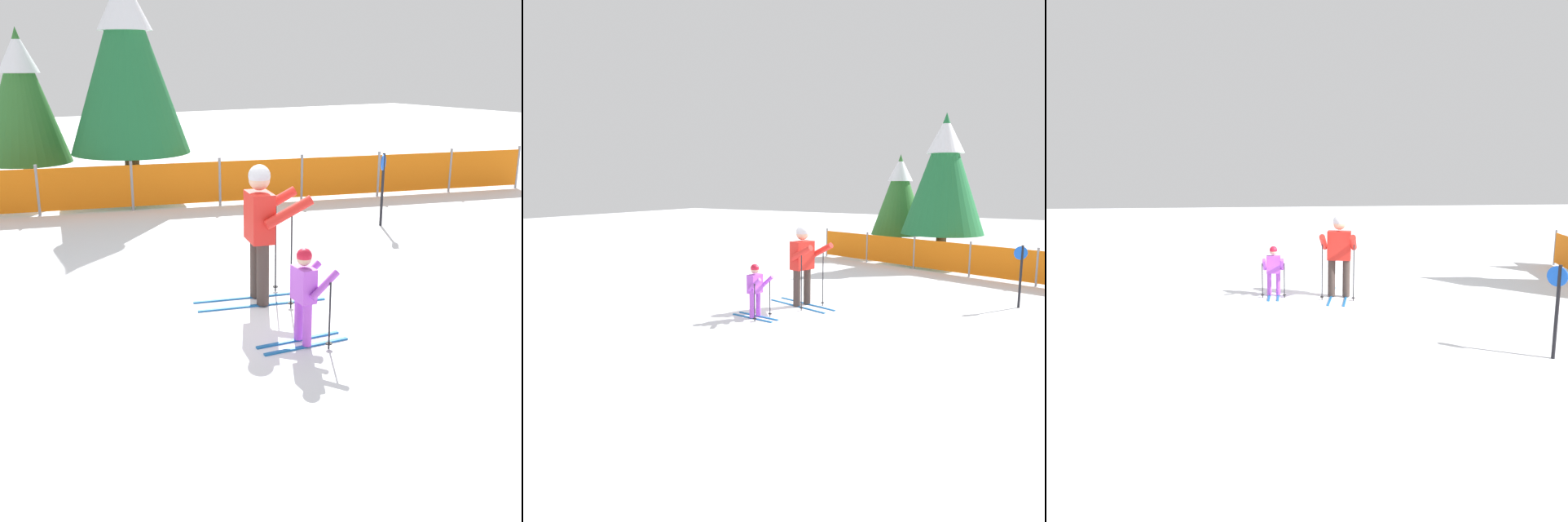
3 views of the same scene
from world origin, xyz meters
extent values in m
plane|color=white|center=(0.00, 0.00, 0.00)|extent=(60.00, 60.00, 0.00)
cube|color=#1966B2|center=(0.06, -0.07, 0.01)|extent=(1.56, 0.48, 0.02)
cube|color=#1966B2|center=(-0.02, -0.36, 0.01)|extent=(1.56, 0.48, 0.02)
cylinder|color=#3F332D|center=(0.06, -0.07, 0.40)|extent=(0.15, 0.15, 0.76)
cylinder|color=#3F332D|center=(-0.02, -0.36, 0.40)|extent=(0.15, 0.15, 0.76)
cube|color=red|center=(0.02, -0.22, 1.08)|extent=(0.39, 0.53, 0.59)
cylinder|color=red|center=(0.36, 0.00, 1.18)|extent=(0.61, 0.28, 0.38)
cylinder|color=red|center=(0.20, -0.57, 1.18)|extent=(0.61, 0.28, 0.38)
sphere|color=#D8AD8C|center=(0.02, -0.22, 1.53)|extent=(0.25, 0.25, 0.25)
sphere|color=silver|center=(0.02, -0.22, 1.57)|extent=(0.27, 0.27, 0.27)
cylinder|color=black|center=(0.40, 0.01, 0.59)|extent=(0.02, 0.02, 1.18)
cylinder|color=black|center=(0.40, 0.01, 0.06)|extent=(0.07, 0.07, 0.01)
cylinder|color=black|center=(0.23, -0.60, 0.59)|extent=(0.02, 0.02, 1.18)
cylinder|color=black|center=(0.23, -0.60, 0.06)|extent=(0.07, 0.07, 0.01)
cube|color=#1966B2|center=(-0.25, -1.45, 0.01)|extent=(0.98, 0.15, 0.02)
cube|color=#1966B2|center=(-0.27, -1.64, 0.01)|extent=(0.98, 0.15, 0.02)
cylinder|color=#B24CD8|center=(-0.25, -1.45, 0.25)|extent=(0.09, 0.09, 0.47)
cylinder|color=#B24CD8|center=(-0.27, -1.64, 0.25)|extent=(0.09, 0.09, 0.47)
cube|color=#B24CD8|center=(-0.26, -1.55, 0.67)|extent=(0.20, 0.31, 0.36)
cylinder|color=#B24CD8|center=(-0.10, -1.38, 0.69)|extent=(0.34, 0.11, 0.29)
cylinder|color=#B24CD8|center=(-0.14, -1.74, 0.69)|extent=(0.34, 0.11, 0.29)
sphere|color=#D8AD8C|center=(-0.26, -1.55, 0.94)|extent=(0.16, 0.16, 0.16)
sphere|color=red|center=(-0.26, -1.55, 0.97)|extent=(0.16, 0.16, 0.16)
cylinder|color=black|center=(-0.05, -1.34, 0.36)|extent=(0.02, 0.02, 0.73)
cylinder|color=black|center=(-0.05, -1.34, 0.06)|extent=(0.07, 0.07, 0.01)
cylinder|color=black|center=(-0.10, -1.79, 0.36)|extent=(0.02, 0.02, 0.73)
cylinder|color=black|center=(-0.10, -1.79, 0.06)|extent=(0.07, 0.07, 0.01)
cylinder|color=gray|center=(-2.85, 6.55, 0.49)|extent=(0.06, 0.06, 0.99)
cylinder|color=gray|center=(-1.13, 6.07, 0.49)|extent=(0.06, 0.06, 0.99)
cylinder|color=gray|center=(0.59, 5.58, 0.49)|extent=(0.06, 0.06, 0.99)
cylinder|color=gray|center=(2.31, 5.10, 0.49)|extent=(0.06, 0.06, 0.99)
cylinder|color=gray|center=(4.03, 4.61, 0.49)|extent=(0.06, 0.06, 0.99)
cube|color=orange|center=(-1.99, 6.31, 0.49)|extent=(1.73, 0.51, 0.83)
cube|color=orange|center=(-0.27, 5.82, 0.49)|extent=(1.73, 0.51, 0.83)
cube|color=orange|center=(1.45, 5.34, 0.49)|extent=(1.73, 0.51, 0.83)
cube|color=orange|center=(3.17, 4.86, 0.49)|extent=(1.73, 0.51, 0.83)
cylinder|color=#4C3823|center=(1.07, 6.77, 0.50)|extent=(0.32, 0.32, 0.99)
cone|color=#216D3A|center=(1.07, 6.77, 2.84)|extent=(2.53, 2.53, 3.70)
cone|color=white|center=(1.07, 6.77, 4.03)|extent=(1.14, 1.14, 1.11)
cylinder|color=#4C3823|center=(-0.81, 8.14, 0.38)|extent=(0.24, 0.24, 0.75)
cone|color=#306D2F|center=(-0.81, 8.14, 2.16)|extent=(1.92, 1.92, 2.81)
cone|color=white|center=(-0.81, 8.14, 3.06)|extent=(0.86, 0.86, 0.84)
cylinder|color=black|center=(3.97, 2.00, 0.66)|extent=(0.05, 0.05, 1.31)
cylinder|color=blue|center=(3.94, 1.99, 1.15)|extent=(0.25, 0.17, 0.28)
camera|label=1|loc=(-3.96, -6.72, 2.84)|focal=45.00mm
camera|label=2|loc=(5.26, -9.37, 2.59)|focal=35.00mm
camera|label=3|loc=(10.13, -2.30, 2.51)|focal=35.00mm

